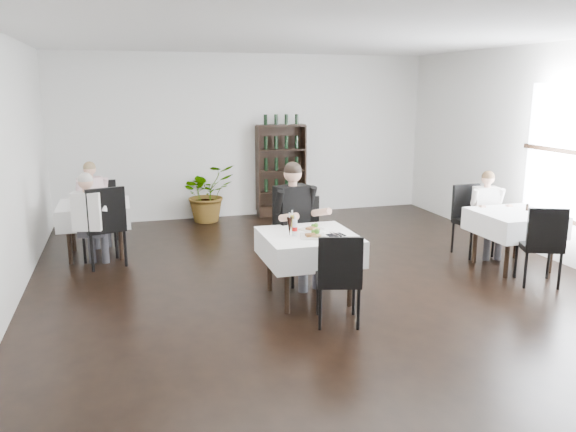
# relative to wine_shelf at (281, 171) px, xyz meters

# --- Properties ---
(room_shell) EXTENTS (9.00, 9.00, 9.00)m
(room_shell) POSITION_rel_wine_shelf_xyz_m (-0.60, -4.31, 0.65)
(room_shell) COLOR black
(room_shell) RESTS_ON ground
(wine_shelf) EXTENTS (0.90, 0.28, 1.75)m
(wine_shelf) POSITION_rel_wine_shelf_xyz_m (0.00, 0.00, 0.00)
(wine_shelf) COLOR black
(wine_shelf) RESTS_ON ground
(main_table) EXTENTS (1.03, 1.03, 0.77)m
(main_table) POSITION_rel_wine_shelf_xyz_m (-0.90, -4.31, -0.23)
(main_table) COLOR black
(main_table) RESTS_ON ground
(left_table) EXTENTS (0.98, 0.98, 0.77)m
(left_table) POSITION_rel_wine_shelf_xyz_m (-3.30, -1.81, -0.23)
(left_table) COLOR black
(left_table) RESTS_ON ground
(right_table) EXTENTS (0.98, 0.98, 0.77)m
(right_table) POSITION_rel_wine_shelf_xyz_m (2.10, -4.01, -0.23)
(right_table) COLOR black
(right_table) RESTS_ON ground
(potted_tree) EXTENTS (1.15, 1.07, 1.05)m
(potted_tree) POSITION_rel_wine_shelf_xyz_m (-1.43, -0.11, -0.32)
(potted_tree) COLOR #23541D
(potted_tree) RESTS_ON ground
(main_chair_far) EXTENTS (0.50, 0.51, 1.05)m
(main_chair_far) POSITION_rel_wine_shelf_xyz_m (-0.75, -3.67, -0.25)
(main_chair_far) COLOR black
(main_chair_far) RESTS_ON ground
(main_chair_near) EXTENTS (0.55, 0.55, 0.97)m
(main_chair_near) POSITION_rel_wine_shelf_xyz_m (-0.85, -5.13, -0.29)
(main_chair_near) COLOR black
(main_chair_near) RESTS_ON ground
(left_chair_far) EXTENTS (0.48, 0.48, 0.98)m
(left_chair_far) POSITION_rel_wine_shelf_xyz_m (-3.22, -1.12, -0.29)
(left_chair_far) COLOR black
(left_chair_far) RESTS_ON ground
(left_chair_near) EXTENTS (0.63, 0.63, 1.11)m
(left_chair_near) POSITION_rel_wine_shelf_xyz_m (-3.15, -2.41, -0.21)
(left_chair_near) COLOR black
(left_chair_near) RESTS_ON ground
(right_chair_far) EXTENTS (0.50, 0.51, 1.01)m
(right_chair_far) POSITION_rel_wine_shelf_xyz_m (1.94, -3.26, -0.27)
(right_chair_far) COLOR black
(right_chair_far) RESTS_ON ground
(right_chair_near) EXTENTS (0.60, 0.60, 1.00)m
(right_chair_near) POSITION_rel_wine_shelf_xyz_m (1.95, -4.72, -0.27)
(right_chair_near) COLOR black
(right_chair_near) RESTS_ON ground
(diner_main) EXTENTS (0.64, 0.69, 1.52)m
(diner_main) POSITION_rel_wine_shelf_xyz_m (-0.88, -3.78, 0.03)
(diner_main) COLOR #3C3C44
(diner_main) RESTS_ON ground
(diner_left_far) EXTENTS (0.57, 0.60, 1.29)m
(diner_left_far) POSITION_rel_wine_shelf_xyz_m (-3.33, -1.19, -0.10)
(diner_left_far) COLOR #3C3C44
(diner_left_far) RESTS_ON ground
(diner_left_near) EXTENTS (0.55, 0.58, 1.32)m
(diner_left_near) POSITION_rel_wine_shelf_xyz_m (-3.33, -2.45, -0.08)
(diner_left_near) COLOR #3C3C44
(diner_left_near) RESTS_ON ground
(diner_right_far) EXTENTS (0.50, 0.52, 1.23)m
(diner_right_far) POSITION_rel_wine_shelf_xyz_m (2.11, -3.41, -0.13)
(diner_right_far) COLOR #3C3C44
(diner_right_far) RESTS_ON ground
(plate_far) EXTENTS (0.31, 0.31, 0.08)m
(plate_far) POSITION_rel_wine_shelf_xyz_m (-0.80, -4.17, -0.06)
(plate_far) COLOR white
(plate_far) RESTS_ON main_table
(plate_near) EXTENTS (0.33, 0.33, 0.08)m
(plate_near) POSITION_rel_wine_shelf_xyz_m (-0.90, -4.47, -0.06)
(plate_near) COLOR white
(plate_near) RESTS_ON main_table
(pilsner_dark) EXTENTS (0.06, 0.06, 0.27)m
(pilsner_dark) POSITION_rel_wine_shelf_xyz_m (-1.13, -4.34, 0.03)
(pilsner_dark) COLOR black
(pilsner_dark) RESTS_ON main_table
(pilsner_lager) EXTENTS (0.06, 0.06, 0.27)m
(pilsner_lager) POSITION_rel_wine_shelf_xyz_m (-1.08, -4.27, 0.04)
(pilsner_lager) COLOR gold
(pilsner_lager) RESTS_ON main_table
(coke_bottle) EXTENTS (0.06, 0.06, 0.23)m
(coke_bottle) POSITION_rel_wine_shelf_xyz_m (-1.07, -4.35, 0.02)
(coke_bottle) COLOR silver
(coke_bottle) RESTS_ON main_table
(napkin_cutlery) EXTENTS (0.21, 0.20, 0.02)m
(napkin_cutlery) POSITION_rel_wine_shelf_xyz_m (-0.63, -4.47, -0.07)
(napkin_cutlery) COLOR black
(napkin_cutlery) RESTS_ON main_table
(pepper_mill) EXTENTS (0.04, 0.04, 0.09)m
(pepper_mill) POSITION_rel_wine_shelf_xyz_m (2.32, -3.97, -0.03)
(pepper_mill) COLOR black
(pepper_mill) RESTS_ON right_table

